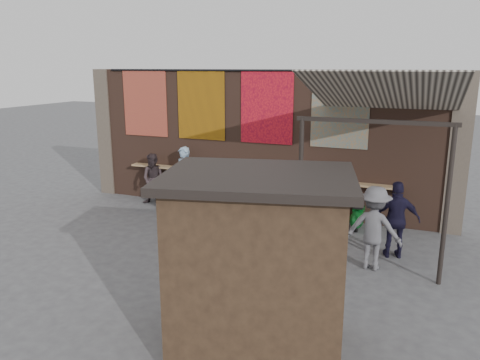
{
  "coord_description": "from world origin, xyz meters",
  "views": [
    {
      "loc": [
        4.44,
        -9.74,
        4.1
      ],
      "look_at": [
        0.03,
        1.2,
        1.21
      ],
      "focal_mm": 35.0,
      "sensor_mm": 36.0,
      "label": 1
    }
  ],
  "objects_px": {
    "scooter_stool_3": "(222,201)",
    "scooter_stool_6": "(286,205)",
    "scooter_stool_9": "(358,216)",
    "scooter_stool_2": "(204,196)",
    "shopper_navy": "(396,220)",
    "shopper_grey": "(374,228)",
    "diner_left": "(184,178)",
    "scooter_stool_7": "(309,209)",
    "shopper_tan": "(294,213)",
    "scooter_stool_4": "(243,200)",
    "market_stall": "(258,268)",
    "scooter_stool_5": "(264,203)",
    "shelf_box": "(307,175)",
    "scooter_stool_8": "(332,212)",
    "scooter_stool_1": "(186,194)",
    "diner_right": "(154,179)",
    "scooter_stool_0": "(167,194)"
  },
  "relations": [
    {
      "from": "shopper_grey",
      "to": "diner_right",
      "type": "bearing_deg",
      "value": -13.12
    },
    {
      "from": "scooter_stool_5",
      "to": "scooter_stool_6",
      "type": "height_order",
      "value": "scooter_stool_6"
    },
    {
      "from": "scooter_stool_6",
      "to": "scooter_stool_9",
      "type": "bearing_deg",
      "value": 0.2
    },
    {
      "from": "scooter_stool_7",
      "to": "market_stall",
      "type": "relative_size",
      "value": 0.32
    },
    {
      "from": "scooter_stool_9",
      "to": "shopper_grey",
      "type": "bearing_deg",
      "value": -74.95
    },
    {
      "from": "shopper_grey",
      "to": "scooter_stool_9",
      "type": "bearing_deg",
      "value": -68.85
    },
    {
      "from": "scooter_stool_1",
      "to": "scooter_stool_8",
      "type": "distance_m",
      "value": 4.36
    },
    {
      "from": "shopper_tan",
      "to": "market_stall",
      "type": "height_order",
      "value": "market_stall"
    },
    {
      "from": "shelf_box",
      "to": "scooter_stool_9",
      "type": "xyz_separation_m",
      "value": [
        1.43,
        -0.3,
        -0.9
      ]
    },
    {
      "from": "shopper_navy",
      "to": "shopper_grey",
      "type": "relative_size",
      "value": 0.97
    },
    {
      "from": "scooter_stool_1",
      "to": "scooter_stool_7",
      "type": "distance_m",
      "value": 3.75
    },
    {
      "from": "scooter_stool_0",
      "to": "scooter_stool_7",
      "type": "distance_m",
      "value": 4.37
    },
    {
      "from": "shelf_box",
      "to": "scooter_stool_3",
      "type": "distance_m",
      "value": 2.56
    },
    {
      "from": "scooter_stool_9",
      "to": "diner_left",
      "type": "xyz_separation_m",
      "value": [
        -5.04,
        -0.0,
        0.57
      ]
    },
    {
      "from": "scooter_stool_5",
      "to": "scooter_stool_6",
      "type": "relative_size",
      "value": 0.97
    },
    {
      "from": "scooter_stool_7",
      "to": "scooter_stool_9",
      "type": "relative_size",
      "value": 1.12
    },
    {
      "from": "shelf_box",
      "to": "diner_right",
      "type": "relative_size",
      "value": 0.35
    },
    {
      "from": "scooter_stool_1",
      "to": "scooter_stool_9",
      "type": "bearing_deg",
      "value": -0.53
    },
    {
      "from": "shopper_tan",
      "to": "scooter_stool_8",
      "type": "bearing_deg",
      "value": 48.6
    },
    {
      "from": "scooter_stool_9",
      "to": "shopper_tan",
      "type": "bearing_deg",
      "value": -121.81
    },
    {
      "from": "scooter_stool_3",
      "to": "scooter_stool_6",
      "type": "height_order",
      "value": "scooter_stool_6"
    },
    {
      "from": "scooter_stool_2",
      "to": "scooter_stool_5",
      "type": "distance_m",
      "value": 1.86
    },
    {
      "from": "scooter_stool_4",
      "to": "scooter_stool_6",
      "type": "relative_size",
      "value": 0.98
    },
    {
      "from": "scooter_stool_0",
      "to": "shopper_grey",
      "type": "bearing_deg",
      "value": -20.36
    },
    {
      "from": "shopper_navy",
      "to": "scooter_stool_6",
      "type": "bearing_deg",
      "value": -42.28
    },
    {
      "from": "diner_right",
      "to": "scooter_stool_4",
      "type": "bearing_deg",
      "value": -12.65
    },
    {
      "from": "shopper_navy",
      "to": "shopper_tan",
      "type": "xyz_separation_m",
      "value": [
        -2.18,
        -0.35,
        0.0
      ]
    },
    {
      "from": "scooter_stool_9",
      "to": "diner_left",
      "type": "distance_m",
      "value": 5.07
    },
    {
      "from": "scooter_stool_0",
      "to": "market_stall",
      "type": "height_order",
      "value": "market_stall"
    },
    {
      "from": "scooter_stool_3",
      "to": "scooter_stool_6",
      "type": "distance_m",
      "value": 1.89
    },
    {
      "from": "scooter_stool_1",
      "to": "scooter_stool_9",
      "type": "distance_m",
      "value": 5.02
    },
    {
      "from": "scooter_stool_4",
      "to": "scooter_stool_8",
      "type": "height_order",
      "value": "scooter_stool_4"
    },
    {
      "from": "scooter_stool_0",
      "to": "scooter_stool_4",
      "type": "height_order",
      "value": "scooter_stool_4"
    },
    {
      "from": "scooter_stool_5",
      "to": "scooter_stool_8",
      "type": "distance_m",
      "value": 1.88
    },
    {
      "from": "scooter_stool_6",
      "to": "market_stall",
      "type": "bearing_deg",
      "value": -77.67
    },
    {
      "from": "scooter_stool_6",
      "to": "diner_left",
      "type": "height_order",
      "value": "diner_left"
    },
    {
      "from": "scooter_stool_5",
      "to": "shopper_tan",
      "type": "height_order",
      "value": "shopper_tan"
    },
    {
      "from": "diner_left",
      "to": "scooter_stool_2",
      "type": "bearing_deg",
      "value": 19.97
    },
    {
      "from": "scooter_stool_7",
      "to": "shopper_tan",
      "type": "height_order",
      "value": "shopper_tan"
    },
    {
      "from": "scooter_stool_2",
      "to": "diner_left",
      "type": "height_order",
      "value": "diner_left"
    },
    {
      "from": "scooter_stool_4",
      "to": "market_stall",
      "type": "relative_size",
      "value": 0.34
    },
    {
      "from": "scooter_stool_2",
      "to": "scooter_stool_6",
      "type": "relative_size",
      "value": 0.99
    },
    {
      "from": "scooter_stool_0",
      "to": "scooter_stool_8",
      "type": "height_order",
      "value": "scooter_stool_8"
    },
    {
      "from": "scooter_stool_2",
      "to": "market_stall",
      "type": "xyz_separation_m",
      "value": [
        3.78,
        -5.85,
        0.86
      ]
    },
    {
      "from": "scooter_stool_3",
      "to": "scooter_stool_6",
      "type": "relative_size",
      "value": 0.85
    },
    {
      "from": "market_stall",
      "to": "scooter_stool_6",
      "type": "bearing_deg",
      "value": 89.33
    },
    {
      "from": "scooter_stool_3",
      "to": "scooter_stool_6",
      "type": "xyz_separation_m",
      "value": [
        1.89,
        0.04,
        0.06
      ]
    },
    {
      "from": "scooter_stool_4",
      "to": "diner_left",
      "type": "distance_m",
      "value": 1.91
    },
    {
      "from": "scooter_stool_4",
      "to": "scooter_stool_9",
      "type": "relative_size",
      "value": 1.21
    },
    {
      "from": "scooter_stool_9",
      "to": "scooter_stool_2",
      "type": "bearing_deg",
      "value": 179.98
    }
  ]
}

